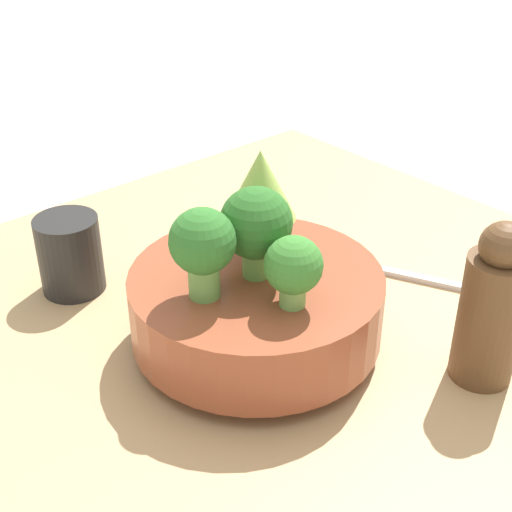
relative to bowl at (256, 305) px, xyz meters
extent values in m
plane|color=beige|center=(-0.01, -0.03, -0.09)|extent=(6.00, 6.00, 0.00)
cube|color=tan|center=(-0.01, -0.03, -0.07)|extent=(0.83, 0.79, 0.04)
cylinder|color=brown|center=(0.00, 0.00, -0.04)|extent=(0.11, 0.11, 0.01)
cylinder|color=brown|center=(0.00, 0.00, 0.00)|extent=(0.24, 0.24, 0.06)
cylinder|color=#6BA34C|center=(0.03, -0.04, 0.05)|extent=(0.02, 0.02, 0.04)
cone|color=#93B751|center=(0.03, -0.04, 0.10)|extent=(0.07, 0.07, 0.07)
cylinder|color=#6BA34C|center=(0.00, 0.06, 0.05)|extent=(0.03, 0.03, 0.03)
sphere|color=#2D6B28|center=(0.00, 0.06, 0.09)|extent=(0.06, 0.06, 0.06)
cylinder|color=#6BA34C|center=(0.00, 0.00, 0.05)|extent=(0.02, 0.02, 0.03)
sphere|color=#286023|center=(0.00, 0.00, 0.09)|extent=(0.07, 0.07, 0.07)
cylinder|color=#7AB256|center=(-0.06, 0.01, 0.04)|extent=(0.02, 0.02, 0.02)
sphere|color=#387A2D|center=(-0.06, 0.01, 0.07)|extent=(0.05, 0.05, 0.05)
cylinder|color=black|center=(0.20, 0.08, 0.00)|extent=(0.07, 0.07, 0.08)
cylinder|color=brown|center=(-0.17, -0.12, 0.02)|extent=(0.06, 0.06, 0.12)
sphere|color=brown|center=(-0.17, -0.12, 0.09)|extent=(0.04, 0.04, 0.04)
cube|color=silver|center=(-0.04, -0.21, -0.04)|extent=(0.16, 0.08, 0.01)
camera|label=1|loc=(-0.41, 0.36, 0.38)|focal=50.00mm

